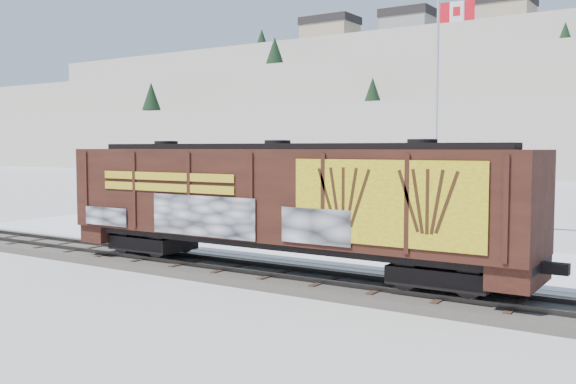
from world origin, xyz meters
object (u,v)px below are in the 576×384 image
Objects in this scene: hopper_railcar at (278,199)px; car_white at (337,233)px; flagpole at (438,150)px; car_dark at (366,234)px; car_silver at (151,218)px.

hopper_railcar reaches higher than car_white.
car_dark is at bearing -104.75° from flagpole.
hopper_railcar is 3.95× the size of car_dark.
hopper_railcar reaches higher than car_silver.
hopper_railcar is 4.33× the size of car_silver.
car_white is (-1.35, 6.73, -2.02)m from hopper_railcar.
flagpole is 2.48× the size of car_white.
car_dark is (12.91, 0.83, -0.05)m from car_silver.
flagpole is at bearing -74.68° from car_silver.
car_white is at bearing -100.90° from car_silver.
car_dark is (-1.42, -5.39, -3.85)m from flagpole.
hopper_railcar is at bearing -163.11° from car_dark.
flagpole is 3.00× the size of car_silver.
car_silver is at bearing 151.67° from hopper_railcar.
car_silver is 0.83× the size of car_white.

